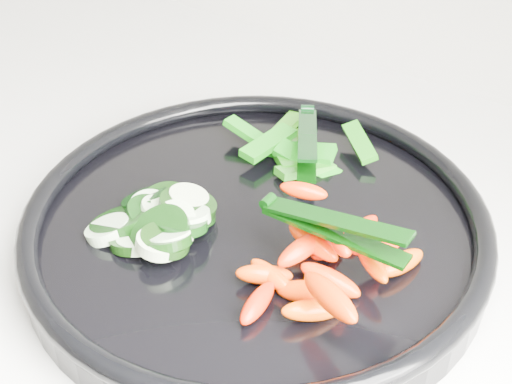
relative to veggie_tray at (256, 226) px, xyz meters
The scene contains 6 objects.
veggie_tray is the anchor object (origin of this frame).
cucumber_pile 0.08m from the veggie_tray, 136.38° to the right, with size 0.11×0.11×0.04m.
carrot_pile 0.09m from the veggie_tray, 16.94° to the right, with size 0.13×0.15×0.06m.
pepper_pile 0.10m from the veggie_tray, 107.45° to the left, with size 0.14×0.10×0.03m.
tong_carrot 0.10m from the veggie_tray, 13.75° to the right, with size 0.11×0.02×0.02m.
tong_pepper 0.10m from the veggie_tray, 99.76° to the left, with size 0.07×0.10×0.02m.
Camera 1 is at (0.35, 1.30, 1.32)m, focal length 50.00 mm.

